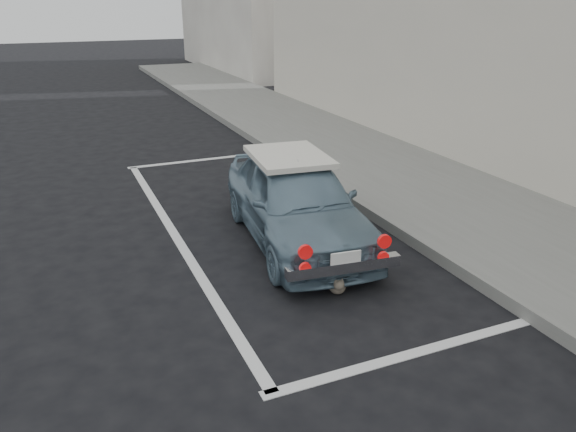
# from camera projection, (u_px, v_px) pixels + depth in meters

# --- Properties ---
(ground) EXTENTS (80.00, 80.00, 0.00)m
(ground) POSITION_uv_depth(u_px,v_px,m) (341.00, 337.00, 5.30)
(ground) COLOR black
(ground) RESTS_ON ground
(sidewalk) EXTENTS (2.80, 40.00, 0.15)m
(sidewalk) POSITION_uv_depth(u_px,v_px,m) (469.00, 212.00, 8.17)
(sidewalk) COLOR slate
(sidewalk) RESTS_ON ground
(pline_rear) EXTENTS (3.00, 0.12, 0.01)m
(pline_rear) POSITION_uv_depth(u_px,v_px,m) (416.00, 353.00, 5.06)
(pline_rear) COLOR silver
(pline_rear) RESTS_ON ground
(pline_front) EXTENTS (3.00, 0.12, 0.01)m
(pline_front) POSITION_uv_depth(u_px,v_px,m) (206.00, 159.00, 11.04)
(pline_front) COLOR silver
(pline_front) RESTS_ON ground
(pline_side) EXTENTS (0.12, 7.00, 0.01)m
(pline_side) POSITION_uv_depth(u_px,v_px,m) (175.00, 236.00, 7.53)
(pline_side) COLOR silver
(pline_side) RESTS_ON ground
(retro_coupe) EXTENTS (1.67, 3.41, 1.12)m
(retro_coupe) POSITION_uv_depth(u_px,v_px,m) (296.00, 200.00, 7.18)
(retro_coupe) COLOR slate
(retro_coupe) RESTS_ON ground
(cat) EXTENTS (0.29, 0.42, 0.24)m
(cat) POSITION_uv_depth(u_px,v_px,m) (337.00, 284.00, 6.05)
(cat) COLOR #78695C
(cat) RESTS_ON ground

